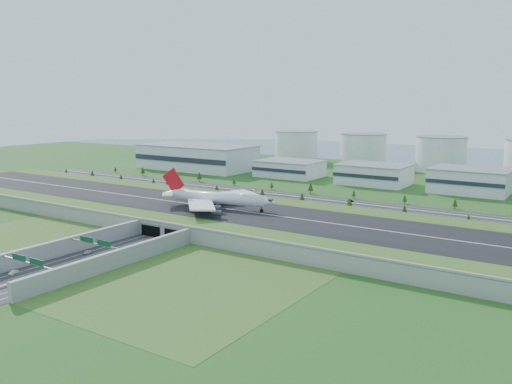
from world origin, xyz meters
The scene contains 23 objects.
ground centered at (0.00, 0.00, 0.00)m, with size 1200.00×1200.00×0.00m, color #234816.
airfield_deck centered at (0.00, -0.09, 4.12)m, with size 520.00×100.00×9.20m.
underpass_road centered at (0.00, -99.42, 3.43)m, with size 38.80×120.40×8.00m.
sign_gantry_near centered at (0.00, -95.04, 6.95)m, with size 38.70×0.70×9.80m.
sign_gantry_far centered at (0.00, -130.04, 6.95)m, with size 38.70×0.70×9.80m.
north_expressway centered at (0.00, 95.00, 0.06)m, with size 560.00×36.00×0.12m, color #28282B.
tree_row centered at (9.74, 93.10, 4.68)m, with size 502.73×48.67×8.43m.
hangar_west centered at (-170.00, 185.00, 12.50)m, with size 120.00×60.00×25.00m, color silver.
hangar_mid_a centered at (-60.00, 190.00, 7.50)m, with size 58.00×42.00×15.00m, color silver.
hangar_mid_b centered at (25.00, 190.00, 8.50)m, with size 58.00×42.00×17.00m, color silver.
hangar_mid_c centered at (105.00, 190.00, 9.50)m, with size 58.00×42.00×19.00m, color silver.
fuel_tank_a centered at (-120.00, 310.00, 17.50)m, with size 50.00×50.00×35.00m, color silver.
fuel_tank_b centered at (-35.00, 310.00, 17.50)m, with size 50.00×50.00×35.00m, color silver.
fuel_tank_c centered at (50.00, 310.00, 17.50)m, with size 50.00×50.00×35.00m, color silver.
bay_water centered at (0.00, 480.00, 0.03)m, with size 1200.00×260.00×0.06m, color #395D6C.
boeing_747 centered at (-0.27, -0.89, 14.65)m, with size 75.59×70.82×23.56m.
car_0 centered at (-9.92, -92.08, 0.98)m, with size 2.02×5.02×1.71m, color silver.
car_1 centered at (-11.56, -129.69, 0.91)m, with size 1.67×4.79×1.58m, color silver.
car_2 centered at (7.29, -72.06, 0.87)m, with size 2.48×5.39×1.50m, color #0E0F47.
car_3 centered at (12.43, -142.62, 0.87)m, with size 2.11×5.18×1.50m, color #B13B10.
car_4 centered at (-122.72, 87.77, 0.91)m, with size 1.86×4.61×1.57m, color slate.
car_5 centered at (41.90, 101.36, 0.86)m, with size 1.56×4.47×1.47m, color black.
car_7 centered at (-42.50, 100.34, 0.92)m, with size 2.25×5.53×1.61m, color white.
Camera 1 is at (196.86, -257.35, 74.01)m, focal length 38.00 mm.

